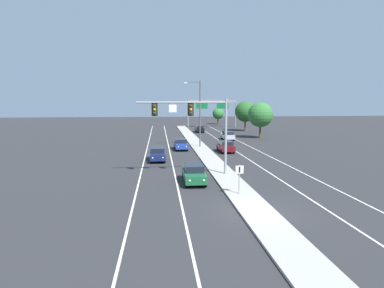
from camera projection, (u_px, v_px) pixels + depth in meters
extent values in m
plane|color=#28282B|center=(257.00, 212.00, 20.84)|extent=(260.00, 260.00, 0.00)
cube|color=#9E9B93|center=(212.00, 161.00, 38.58)|extent=(2.40, 110.00, 0.15)
cube|color=silver|center=(170.00, 153.00, 45.02)|extent=(0.14, 100.00, 0.01)
cube|color=silver|center=(237.00, 152.00, 45.97)|extent=(0.14, 100.00, 0.01)
cube|color=silver|center=(146.00, 153.00, 44.69)|extent=(0.14, 100.00, 0.01)
cube|color=silver|center=(259.00, 151.00, 46.30)|extent=(0.14, 100.00, 0.01)
cylinder|color=gray|center=(226.00, 136.00, 30.88)|extent=(0.24, 0.24, 7.20)
cylinder|color=gray|center=(182.00, 102.00, 30.04)|extent=(8.35, 0.16, 0.16)
cube|color=black|center=(191.00, 109.00, 30.25)|extent=(0.56, 0.06, 1.20)
cube|color=#38330F|center=(191.00, 109.00, 30.21)|extent=(0.32, 0.32, 1.00)
sphere|color=#282828|center=(191.00, 106.00, 30.00)|extent=(0.22, 0.22, 0.22)
sphere|color=#F2A819|center=(191.00, 109.00, 30.04)|extent=(0.22, 0.22, 0.22)
sphere|color=#282828|center=(191.00, 113.00, 30.09)|extent=(0.22, 0.22, 0.22)
cube|color=black|center=(155.00, 110.00, 29.92)|extent=(0.56, 0.06, 1.20)
cube|color=#38330F|center=(155.00, 110.00, 29.88)|extent=(0.32, 0.32, 1.00)
sphere|color=#282828|center=(155.00, 106.00, 29.67)|extent=(0.22, 0.22, 0.22)
sphere|color=#F2A819|center=(155.00, 110.00, 29.71)|extent=(0.22, 0.22, 0.22)
sphere|color=#282828|center=(155.00, 113.00, 29.75)|extent=(0.22, 0.22, 0.22)
cube|color=white|center=(173.00, 108.00, 30.01)|extent=(0.70, 0.04, 0.70)
cylinder|color=gray|center=(239.00, 179.00, 24.39)|extent=(0.08, 0.08, 2.20)
cube|color=white|center=(240.00, 170.00, 24.26)|extent=(0.60, 0.03, 0.60)
cube|color=black|center=(240.00, 170.00, 24.24)|extent=(0.12, 0.01, 0.44)
cylinder|color=#4C4C51|center=(200.00, 114.00, 49.54)|extent=(0.20, 0.20, 10.00)
cylinder|color=#4C4C51|center=(193.00, 82.00, 48.80)|extent=(2.20, 0.12, 0.12)
cube|color=#B7B7B2|center=(186.00, 83.00, 48.71)|extent=(0.56, 0.28, 0.20)
cube|color=#195633|center=(194.00, 175.00, 28.34)|extent=(1.82, 4.41, 0.70)
cube|color=black|center=(194.00, 168.00, 28.47)|extent=(1.59, 2.38, 0.56)
sphere|color=#EAE5C6|center=(204.00, 180.00, 26.23)|extent=(0.18, 0.18, 0.18)
sphere|color=#EAE5C6|center=(190.00, 181.00, 26.12)|extent=(0.18, 0.18, 0.18)
cylinder|color=black|center=(205.00, 183.00, 26.98)|extent=(0.22, 0.64, 0.64)
cylinder|color=black|center=(186.00, 184.00, 26.82)|extent=(0.22, 0.64, 0.64)
cylinder|color=black|center=(201.00, 175.00, 29.94)|extent=(0.22, 0.64, 0.64)
cylinder|color=black|center=(184.00, 175.00, 29.78)|extent=(0.22, 0.64, 0.64)
cube|color=#141E4C|center=(158.00, 155.00, 38.81)|extent=(1.83, 4.41, 0.70)
cube|color=black|center=(158.00, 150.00, 38.94)|extent=(1.60, 2.38, 0.56)
sphere|color=#EAE5C6|center=(163.00, 158.00, 36.71)|extent=(0.18, 0.18, 0.18)
sphere|color=#EAE5C6|center=(153.00, 158.00, 36.59)|extent=(0.18, 0.18, 0.18)
cylinder|color=black|center=(165.00, 160.00, 37.46)|extent=(0.22, 0.64, 0.64)
cylinder|color=black|center=(151.00, 160.00, 37.29)|extent=(0.22, 0.64, 0.64)
cylinder|color=black|center=(164.00, 156.00, 40.42)|extent=(0.22, 0.64, 0.64)
cylinder|color=black|center=(151.00, 156.00, 40.25)|extent=(0.22, 0.64, 0.64)
cube|color=navy|center=(181.00, 145.00, 47.71)|extent=(1.90, 4.44, 0.70)
cube|color=black|center=(181.00, 141.00, 47.84)|extent=(1.64, 2.41, 0.56)
sphere|color=#EAE5C6|center=(186.00, 147.00, 45.63)|extent=(0.18, 0.18, 0.18)
sphere|color=#EAE5C6|center=(178.00, 147.00, 45.49)|extent=(0.18, 0.18, 0.18)
cylinder|color=black|center=(187.00, 149.00, 46.38)|extent=(0.23, 0.64, 0.64)
cylinder|color=black|center=(176.00, 149.00, 46.18)|extent=(0.23, 0.64, 0.64)
cylinder|color=black|center=(185.00, 146.00, 49.33)|extent=(0.23, 0.64, 0.64)
cylinder|color=black|center=(175.00, 146.00, 49.13)|extent=(0.23, 0.64, 0.64)
cube|color=#5B0F14|center=(226.00, 147.00, 45.52)|extent=(1.86, 4.42, 0.70)
cube|color=black|center=(226.00, 143.00, 45.22)|extent=(1.62, 2.40, 0.56)
sphere|color=#EAE5C6|center=(218.00, 145.00, 47.59)|extent=(0.18, 0.18, 0.18)
sphere|color=#EAE5C6|center=(226.00, 145.00, 47.72)|extent=(0.18, 0.18, 0.18)
cylinder|color=black|center=(218.00, 148.00, 46.95)|extent=(0.23, 0.64, 0.64)
cylinder|color=black|center=(229.00, 148.00, 47.13)|extent=(0.23, 0.64, 0.64)
cylinder|color=black|center=(222.00, 151.00, 43.99)|extent=(0.23, 0.64, 0.64)
cylinder|color=black|center=(234.00, 151.00, 44.18)|extent=(0.23, 0.64, 0.64)
cube|color=#B7B7BC|center=(228.00, 136.00, 59.74)|extent=(1.81, 4.41, 0.70)
cube|color=black|center=(228.00, 133.00, 59.44)|extent=(1.59, 2.38, 0.56)
sphere|color=#EAE5C6|center=(222.00, 135.00, 61.82)|extent=(0.18, 0.18, 0.18)
sphere|color=#EAE5C6|center=(228.00, 135.00, 61.94)|extent=(0.18, 0.18, 0.18)
cylinder|color=black|center=(222.00, 137.00, 61.18)|extent=(0.22, 0.64, 0.64)
cylinder|color=black|center=(230.00, 137.00, 61.34)|extent=(0.22, 0.64, 0.64)
cylinder|color=black|center=(225.00, 139.00, 58.22)|extent=(0.22, 0.64, 0.64)
cylinder|color=black|center=(234.00, 139.00, 58.38)|extent=(0.22, 0.64, 0.64)
cube|color=black|center=(200.00, 129.00, 74.60)|extent=(1.87, 4.43, 0.70)
cube|color=black|center=(200.00, 127.00, 74.30)|extent=(1.62, 2.40, 0.56)
sphere|color=#EAE5C6|center=(196.00, 128.00, 76.70)|extent=(0.18, 0.18, 0.18)
sphere|color=#EAE5C6|center=(201.00, 128.00, 76.80)|extent=(0.18, 0.18, 0.18)
cylinder|color=black|center=(195.00, 130.00, 76.06)|extent=(0.23, 0.64, 0.64)
cylinder|color=black|center=(202.00, 130.00, 76.20)|extent=(0.23, 0.64, 0.64)
cylinder|color=black|center=(197.00, 131.00, 73.10)|extent=(0.23, 0.64, 0.64)
cylinder|color=black|center=(204.00, 131.00, 73.23)|extent=(0.23, 0.64, 0.64)
cylinder|color=gray|center=(188.00, 114.00, 87.60)|extent=(0.28, 0.28, 7.50)
cylinder|color=gray|center=(235.00, 113.00, 88.90)|extent=(0.28, 0.28, 7.50)
cube|color=gray|center=(212.00, 101.00, 87.81)|extent=(13.00, 0.36, 0.70)
cube|color=#0F6033|center=(202.00, 106.00, 87.49)|extent=(3.20, 0.08, 1.70)
cube|color=#0F6033|center=(223.00, 106.00, 88.06)|extent=(3.20, 0.08, 1.70)
cylinder|color=#4C3823|center=(218.00, 121.00, 100.57)|extent=(0.36, 0.36, 1.89)
sphere|color=#2D6B2D|center=(218.00, 114.00, 100.26)|extent=(3.46, 3.46, 3.46)
cylinder|color=#4C3823|center=(260.00, 131.00, 62.50)|extent=(0.36, 0.36, 2.60)
sphere|color=#2D6B2D|center=(260.00, 115.00, 62.08)|extent=(4.75, 4.75, 4.75)
cylinder|color=#4C3823|center=(245.00, 125.00, 77.35)|extent=(0.36, 0.36, 2.68)
sphere|color=#235623|center=(245.00, 112.00, 76.92)|extent=(4.90, 4.90, 4.90)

